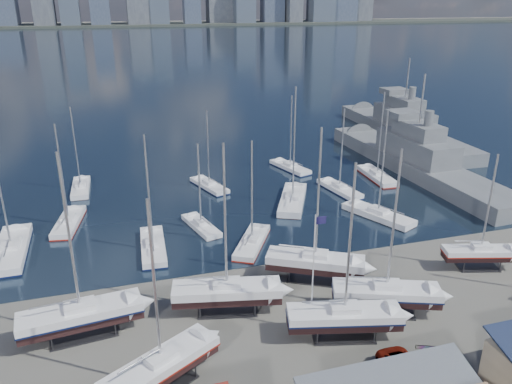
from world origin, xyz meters
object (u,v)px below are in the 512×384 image
object	(u,v)px
naval_ship_east	(414,162)
naval_ship_west	(402,129)
sailboat_cradle_0	(81,315)
flagpole	(314,267)

from	to	relation	value
naval_ship_east	naval_ship_west	distance (m)	23.58
sailboat_cradle_0	naval_ship_east	distance (m)	62.02
sailboat_cradle_0	naval_ship_east	size ratio (longest dim) A/B	0.37
sailboat_cradle_0	flagpole	bearing A→B (deg)	-20.79
naval_ship_west	flagpole	world-z (taller)	naval_ship_west
sailboat_cradle_0	naval_ship_west	bearing A→B (deg)	32.86
naval_ship_east	flagpole	size ratio (longest dim) A/B	4.05
flagpole	naval_ship_east	bearing A→B (deg)	46.84
sailboat_cradle_0	naval_ship_west	world-z (taller)	sailboat_cradle_0
naval_ship_west	flagpole	size ratio (longest dim) A/B	4.04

